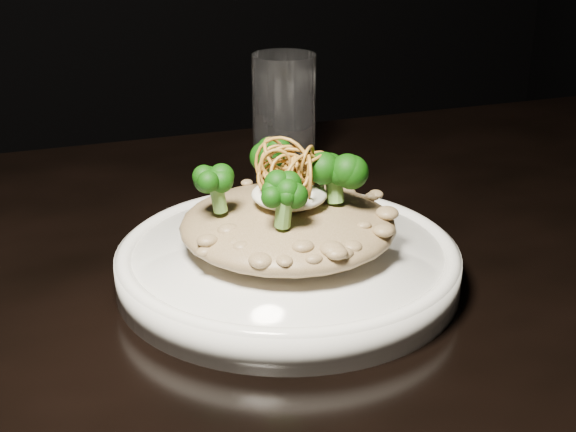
# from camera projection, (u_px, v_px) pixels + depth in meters

# --- Properties ---
(table) EXTENTS (1.10, 0.80, 0.75)m
(table) POSITION_uv_depth(u_px,v_px,m) (344.00, 354.00, 0.68)
(table) COLOR black
(table) RESTS_ON ground
(plate) EXTENTS (0.26, 0.26, 0.03)m
(plate) POSITION_uv_depth(u_px,v_px,m) (288.00, 265.00, 0.62)
(plate) COLOR white
(plate) RESTS_ON table
(risotto) EXTENTS (0.17, 0.17, 0.04)m
(risotto) POSITION_uv_depth(u_px,v_px,m) (288.00, 225.00, 0.61)
(risotto) COLOR brown
(risotto) RESTS_ON plate
(broccoli) EXTENTS (0.12, 0.12, 0.04)m
(broccoli) POSITION_uv_depth(u_px,v_px,m) (281.00, 179.00, 0.59)
(broccoli) COLOR black
(broccoli) RESTS_ON risotto
(cheese) EXTENTS (0.06, 0.06, 0.02)m
(cheese) POSITION_uv_depth(u_px,v_px,m) (289.00, 194.00, 0.60)
(cheese) COLOR silver
(cheese) RESTS_ON risotto
(shallots) EXTENTS (0.05, 0.05, 0.03)m
(shallots) POSITION_uv_depth(u_px,v_px,m) (293.00, 166.00, 0.59)
(shallots) COLOR brown
(shallots) RESTS_ON cheese
(drinking_glass) EXTENTS (0.09, 0.09, 0.12)m
(drinking_glass) POSITION_uv_depth(u_px,v_px,m) (284.00, 110.00, 0.86)
(drinking_glass) COLOR white
(drinking_glass) RESTS_ON table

